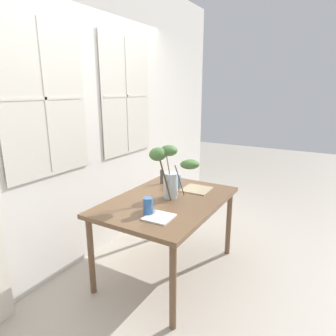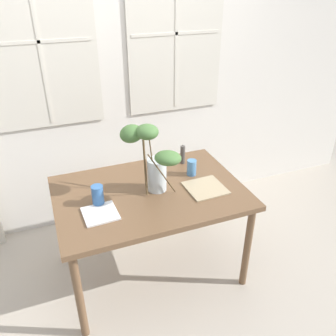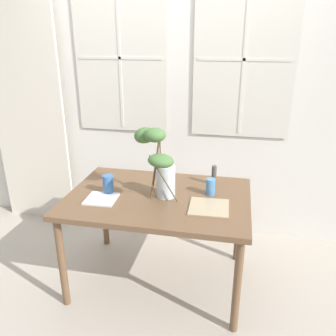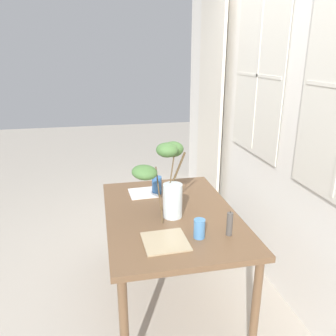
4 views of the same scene
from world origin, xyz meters
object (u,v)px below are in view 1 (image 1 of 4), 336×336
object	(u,v)px
drinking_glass_blue_left	(148,206)
drinking_glass_blue_right	(177,181)
vase_with_branches	(171,170)
pillar_candle	(162,177)
dining_table	(167,207)
plate_square_left	(159,217)
plate_square_right	(197,189)

from	to	relation	value
drinking_glass_blue_left	drinking_glass_blue_right	xyz separation A→B (m)	(0.75, 0.14, -0.01)
vase_with_branches	pillar_candle	size ratio (longest dim) A/B	3.14
dining_table	pillar_candle	size ratio (longest dim) A/B	8.08
vase_with_branches	plate_square_left	bearing A→B (deg)	-163.68
drinking_glass_blue_left	vase_with_branches	bearing A→B (deg)	0.45
drinking_glass_blue_left	plate_square_right	xyz separation A→B (m)	(0.76, -0.08, -0.07)
vase_with_branches	plate_square_right	size ratio (longest dim) A/B	1.93
drinking_glass_blue_left	plate_square_right	bearing A→B (deg)	-6.23
vase_with_branches	pillar_candle	distance (m)	0.53
drinking_glass_blue_left	pillar_candle	world-z (taller)	pillar_candle
dining_table	drinking_glass_blue_left	size ratio (longest dim) A/B	9.32
dining_table	plate_square_left	distance (m)	0.42
dining_table	drinking_glass_blue_left	world-z (taller)	drinking_glass_blue_left
plate_square_right	pillar_candle	bearing A→B (deg)	90.35
drinking_glass_blue_left	plate_square_right	size ratio (longest dim) A/B	0.53
vase_with_branches	drinking_glass_blue_right	distance (m)	0.44
drinking_glass_blue_right	plate_square_right	world-z (taller)	drinking_glass_blue_right
dining_table	vase_with_branches	bearing A→B (deg)	-65.46
drinking_glass_blue_left	drinking_glass_blue_right	world-z (taller)	drinking_glass_blue_left
plate_square_right	vase_with_branches	bearing A→B (deg)	166.97
drinking_glass_blue_right	plate_square_left	bearing A→B (deg)	-161.82
drinking_glass_blue_right	pillar_candle	xyz separation A→B (m)	(0.01, 0.19, 0.02)
dining_table	vase_with_branches	world-z (taller)	vase_with_branches
drinking_glass_blue_left	plate_square_right	distance (m)	0.77
dining_table	pillar_candle	world-z (taller)	pillar_candle
drinking_glass_blue_left	plate_square_left	bearing A→B (deg)	-96.53
drinking_glass_blue_right	plate_square_left	xyz separation A→B (m)	(-0.76, -0.25, -0.06)
plate_square_left	plate_square_right	world-z (taller)	plate_square_left
drinking_glass_blue_left	plate_square_left	world-z (taller)	drinking_glass_blue_left
plate_square_left	pillar_candle	world-z (taller)	pillar_candle
drinking_glass_blue_left	drinking_glass_blue_right	distance (m)	0.76
dining_table	vase_with_branches	distance (m)	0.36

